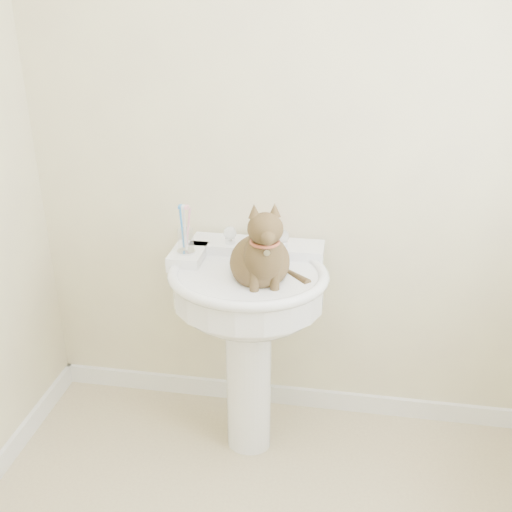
% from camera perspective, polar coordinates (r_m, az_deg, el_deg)
% --- Properties ---
extents(wall_back, '(2.20, 0.00, 2.50)m').
position_cam_1_polar(wall_back, '(2.31, 4.38, 11.45)').
color(wall_back, '#C2B593').
rests_on(wall_back, ground).
extents(baseboard_back, '(2.20, 0.02, 0.09)m').
position_cam_1_polar(baseboard_back, '(2.82, 3.57, -13.16)').
color(baseboard_back, white).
rests_on(baseboard_back, floor).
extents(pedestal_sink, '(0.61, 0.60, 0.84)m').
position_cam_1_polar(pedestal_sink, '(2.27, -0.78, -4.78)').
color(pedestal_sink, white).
rests_on(pedestal_sink, floor).
extents(faucet, '(0.28, 0.12, 0.14)m').
position_cam_1_polar(faucet, '(2.30, -0.08, 1.83)').
color(faucet, silver).
rests_on(faucet, pedestal_sink).
extents(soap_bar, '(0.09, 0.06, 0.03)m').
position_cam_1_polar(soap_bar, '(2.39, 1.16, 1.98)').
color(soap_bar, red).
rests_on(soap_bar, pedestal_sink).
extents(toothbrush_cup, '(0.07, 0.07, 0.18)m').
position_cam_1_polar(toothbrush_cup, '(2.27, -6.72, 1.49)').
color(toothbrush_cup, silver).
rests_on(toothbrush_cup, pedestal_sink).
extents(cat, '(0.24, 0.30, 0.44)m').
position_cam_1_polar(cat, '(2.11, 0.45, -0.13)').
color(cat, brown).
rests_on(cat, pedestal_sink).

